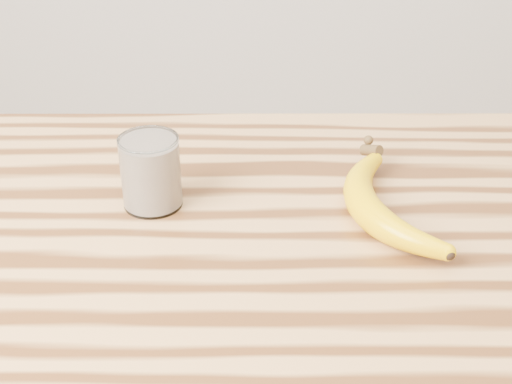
{
  "coord_description": "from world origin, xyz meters",
  "views": [
    {
      "loc": [
        -0.16,
        -0.67,
        1.39
      ],
      "look_at": [
        -0.16,
        0.1,
        0.93
      ],
      "focal_mm": 50.0,
      "sensor_mm": 36.0,
      "label": 1
    }
  ],
  "objects": [
    {
      "name": "table",
      "position": [
        0.0,
        0.0,
        0.77
      ],
      "size": [
        1.2,
        0.8,
        0.9
      ],
      "color": "#B27F48",
      "rests_on": "ground"
    },
    {
      "name": "smoothie_glass",
      "position": [
        -0.3,
        0.12,
        0.95
      ],
      "size": [
        0.08,
        0.08,
        0.1
      ],
      "color": "white",
      "rests_on": "table"
    },
    {
      "name": "banana",
      "position": [
        -0.03,
        0.08,
        0.92
      ],
      "size": [
        0.19,
        0.35,
        0.04
      ],
      "primitive_type": null,
      "rotation": [
        0.0,
        0.0,
        0.22
      ],
      "color": "#E4AE00",
      "rests_on": "table"
    }
  ]
}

